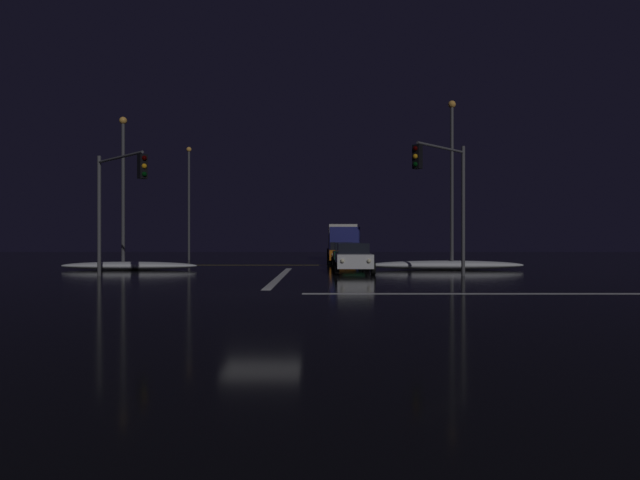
{
  "coord_description": "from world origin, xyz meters",
  "views": [
    {
      "loc": [
        1.89,
        -17.84,
        1.76
      ],
      "look_at": [
        1.87,
        12.05,
        1.74
      ],
      "focal_mm": 30.86,
      "sensor_mm": 36.0,
      "label": 1
    }
  ],
  "objects_px": {
    "streetlamp_left_near": "(124,182)",
    "sedan_white": "(353,258)",
    "sedan_green": "(348,255)",
    "streetlamp_left_far": "(189,195)",
    "streetlamp_right_near": "(452,173)",
    "box_truck": "(343,240)",
    "traffic_signal_nw": "(117,190)",
    "sedan_orange": "(342,253)",
    "traffic_signal_ne": "(445,184)"
  },
  "relations": [
    {
      "from": "sedan_green",
      "to": "traffic_signal_nw",
      "type": "height_order",
      "value": "traffic_signal_nw"
    },
    {
      "from": "streetlamp_left_near",
      "to": "streetlamp_right_near",
      "type": "bearing_deg",
      "value": 0.0
    },
    {
      "from": "sedan_white",
      "to": "box_truck",
      "type": "distance_m",
      "value": 18.93
    },
    {
      "from": "streetlamp_right_near",
      "to": "streetlamp_left_far",
      "type": "distance_m",
      "value": 24.92
    },
    {
      "from": "sedan_white",
      "to": "box_truck",
      "type": "xyz_separation_m",
      "value": [
        0.23,
        18.91,
        0.91
      ]
    },
    {
      "from": "sedan_white",
      "to": "sedan_orange",
      "type": "height_order",
      "value": "same"
    },
    {
      "from": "sedan_orange",
      "to": "traffic_signal_ne",
      "type": "relative_size",
      "value": 0.69
    },
    {
      "from": "streetlamp_left_near",
      "to": "box_truck",
      "type": "bearing_deg",
      "value": 50.01
    },
    {
      "from": "sedan_white",
      "to": "sedan_green",
      "type": "xyz_separation_m",
      "value": [
        -0.01,
        5.4,
        0.0
      ]
    },
    {
      "from": "sedan_green",
      "to": "streetlamp_left_far",
      "type": "distance_m",
      "value": 19.48
    },
    {
      "from": "traffic_signal_ne",
      "to": "streetlamp_left_far",
      "type": "bearing_deg",
      "value": 127.66
    },
    {
      "from": "sedan_green",
      "to": "traffic_signal_ne",
      "type": "xyz_separation_m",
      "value": [
        4.07,
        -8.84,
        3.53
      ]
    },
    {
      "from": "sedan_green",
      "to": "sedan_orange",
      "type": "bearing_deg",
      "value": 91.91
    },
    {
      "from": "sedan_orange",
      "to": "streetlamp_right_near",
      "type": "xyz_separation_m",
      "value": [
        6.11,
        -8.13,
        4.82
      ]
    },
    {
      "from": "sedan_white",
      "to": "traffic_signal_nw",
      "type": "height_order",
      "value": "traffic_signal_nw"
    },
    {
      "from": "sedan_orange",
      "to": "streetlamp_left_far",
      "type": "relative_size",
      "value": 0.44
    },
    {
      "from": "sedan_orange",
      "to": "sedan_white",
      "type": "bearing_deg",
      "value": -88.98
    },
    {
      "from": "sedan_green",
      "to": "traffic_signal_ne",
      "type": "bearing_deg",
      "value": -65.27
    },
    {
      "from": "streetlamp_left_near",
      "to": "streetlamp_left_far",
      "type": "bearing_deg",
      "value": 90.0
    },
    {
      "from": "streetlamp_left_near",
      "to": "sedan_white",
      "type": "bearing_deg",
      "value": -12.44
    },
    {
      "from": "traffic_signal_nw",
      "to": "streetlamp_left_far",
      "type": "bearing_deg",
      "value": 95.26
    },
    {
      "from": "sedan_orange",
      "to": "streetlamp_left_far",
      "type": "distance_m",
      "value": 15.94
    },
    {
      "from": "sedan_white",
      "to": "sedan_orange",
      "type": "distance_m",
      "value": 11.04
    },
    {
      "from": "sedan_orange",
      "to": "streetlamp_right_near",
      "type": "relative_size",
      "value": 0.44
    },
    {
      "from": "streetlamp_right_near",
      "to": "streetlamp_left_far",
      "type": "xyz_separation_m",
      "value": [
        -19.11,
        16.0,
        0.01
      ]
    },
    {
      "from": "streetlamp_left_near",
      "to": "traffic_signal_nw",
      "type": "bearing_deg",
      "value": -72.46
    },
    {
      "from": "streetlamp_left_far",
      "to": "sedan_orange",
      "type": "bearing_deg",
      "value": -31.21
    },
    {
      "from": "traffic_signal_nw",
      "to": "streetlamp_left_near",
      "type": "height_order",
      "value": "streetlamp_left_near"
    },
    {
      "from": "streetlamp_right_near",
      "to": "streetlamp_left_far",
      "type": "relative_size",
      "value": 1.0
    },
    {
      "from": "sedan_green",
      "to": "streetlamp_left_near",
      "type": "relative_size",
      "value": 0.49
    },
    {
      "from": "sedan_orange",
      "to": "streetlamp_left_far",
      "type": "bearing_deg",
      "value": 148.79
    },
    {
      "from": "streetlamp_left_far",
      "to": "streetlamp_left_near",
      "type": "distance_m",
      "value": 16.01
    },
    {
      "from": "streetlamp_right_near",
      "to": "sedan_orange",
      "type": "bearing_deg",
      "value": 126.95
    },
    {
      "from": "traffic_signal_nw",
      "to": "streetlamp_right_near",
      "type": "relative_size",
      "value": 0.59
    },
    {
      "from": "streetlamp_right_near",
      "to": "traffic_signal_ne",
      "type": "bearing_deg",
      "value": -106.26
    },
    {
      "from": "streetlamp_left_far",
      "to": "streetlamp_left_near",
      "type": "bearing_deg",
      "value": -90.0
    },
    {
      "from": "sedan_orange",
      "to": "streetlamp_left_far",
      "type": "height_order",
      "value": "streetlamp_left_far"
    },
    {
      "from": "traffic_signal_ne",
      "to": "streetlamp_right_near",
      "type": "height_order",
      "value": "streetlamp_right_near"
    },
    {
      "from": "streetlamp_right_near",
      "to": "box_truck",
      "type": "bearing_deg",
      "value": 109.57
    },
    {
      "from": "streetlamp_left_near",
      "to": "sedan_green",
      "type": "bearing_deg",
      "value": 10.7
    },
    {
      "from": "box_truck",
      "to": "streetlamp_right_near",
      "type": "distance_m",
      "value": 17.42
    },
    {
      "from": "sedan_green",
      "to": "traffic_signal_nw",
      "type": "bearing_deg",
      "value": -140.75
    },
    {
      "from": "streetlamp_left_far",
      "to": "streetlamp_right_near",
      "type": "bearing_deg",
      "value": -39.94
    },
    {
      "from": "sedan_green",
      "to": "streetlamp_right_near",
      "type": "bearing_deg",
      "value": -22.79
    },
    {
      "from": "streetlamp_right_near",
      "to": "streetlamp_left_near",
      "type": "height_order",
      "value": "streetlamp_right_near"
    },
    {
      "from": "box_truck",
      "to": "traffic_signal_nw",
      "type": "xyz_separation_m",
      "value": [
        -11.34,
        -22.58,
        2.34
      ]
    },
    {
      "from": "sedan_green",
      "to": "streetlamp_left_far",
      "type": "height_order",
      "value": "streetlamp_left_far"
    },
    {
      "from": "box_truck",
      "to": "traffic_signal_nw",
      "type": "relative_size",
      "value": 1.42
    },
    {
      "from": "box_truck",
      "to": "streetlamp_left_near",
      "type": "bearing_deg",
      "value": -129.99
    },
    {
      "from": "box_truck",
      "to": "traffic_signal_nw",
      "type": "height_order",
      "value": "traffic_signal_nw"
    }
  ]
}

